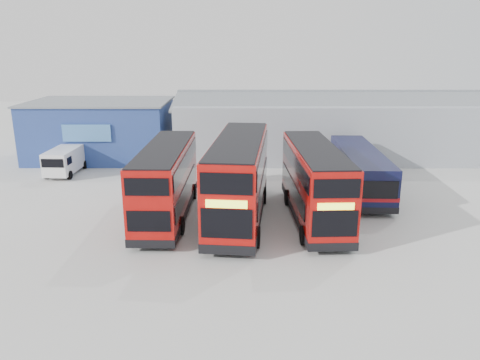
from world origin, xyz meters
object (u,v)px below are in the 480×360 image
at_px(office_block, 101,129).
at_px(double_decker_left, 166,183).
at_px(maintenance_shed, 340,125).
at_px(panel_van, 65,160).
at_px(double_decker_right, 315,184).
at_px(single_decker_blue, 360,171).
at_px(double_decker_centre, 239,180).

height_order(office_block, double_decker_left, office_block).
distance_m(maintenance_shed, panel_van, 24.65).
distance_m(double_decker_left, double_decker_right, 8.70).
xyz_separation_m(maintenance_shed, single_decker_blue, (-1.11, -12.27, -1.13)).
bearing_deg(panel_van, maintenance_shed, 20.43).
bearing_deg(double_decker_centre, panel_van, 149.78).
xyz_separation_m(maintenance_shed, double_decker_centre, (-9.52, -17.67, -0.19)).
bearing_deg(maintenance_shed, office_block, -174.79).
relative_size(double_decker_centre, single_decker_blue, 1.06).
distance_m(double_decker_centre, double_decker_right, 4.42).
relative_size(double_decker_left, panel_van, 2.16).
distance_m(maintenance_shed, single_decker_blue, 12.37).
distance_m(office_block, double_decker_centre, 20.03).
bearing_deg(double_decker_right, panel_van, 148.91).
bearing_deg(double_decker_right, office_block, 134.81).
xyz_separation_m(office_block, maintenance_shed, (22.00, 2.01, 0.02)).
xyz_separation_m(double_decker_left, panel_van, (-9.57, 9.75, -1.01)).
distance_m(office_block, panel_van, 5.99).
height_order(maintenance_shed, panel_van, maintenance_shed).
bearing_deg(double_decker_right, double_decker_left, 175.65).
bearing_deg(double_decker_left, panel_van, -44.52).
relative_size(double_decker_centre, panel_van, 2.43).
xyz_separation_m(maintenance_shed, double_decker_left, (-13.81, -17.41, -0.44)).
distance_m(double_decker_right, single_decker_blue, 6.81).
bearing_deg(double_decker_left, double_decker_right, 178.87).
xyz_separation_m(maintenance_shed, double_decker_right, (-5.11, -17.73, -0.42)).
height_order(double_decker_centre, double_decker_right, double_decker_centre).
xyz_separation_m(double_decker_right, single_decker_blue, (4.00, 5.46, -0.71)).
height_order(maintenance_shed, double_decker_centre, maintenance_shed).
bearing_deg(double_decker_left, single_decker_blue, -156.96).
distance_m(maintenance_shed, double_decker_centre, 20.08).
bearing_deg(office_block, double_decker_left, -62.00).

